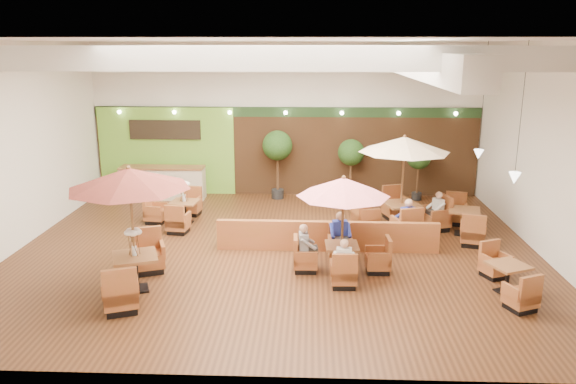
# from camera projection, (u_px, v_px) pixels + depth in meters

# --- Properties ---
(room) EXTENTS (14.04, 14.00, 5.52)m
(room) POSITION_uv_depth(u_px,v_px,m) (287.00, 111.00, 15.46)
(room) COLOR #381E0F
(room) RESTS_ON ground
(service_counter) EXTENTS (3.00, 0.75, 1.18)m
(service_counter) POSITION_uv_depth(u_px,v_px,m) (163.00, 183.00, 20.17)
(service_counter) COLOR beige
(service_counter) RESTS_ON ground
(booth_divider) EXTENTS (5.96, 0.24, 0.83)m
(booth_divider) POSITION_uv_depth(u_px,v_px,m) (327.00, 236.00, 15.07)
(booth_divider) COLOR brown
(booth_divider) RESTS_ON ground
(table_0) EXTENTS (2.68, 3.01, 2.89)m
(table_0) POSITION_uv_depth(u_px,v_px,m) (130.00, 197.00, 12.20)
(table_0) COLOR brown
(table_0) RESTS_ON ground
(table_1) EXTENTS (2.36, 2.36, 2.42)m
(table_1) POSITION_uv_depth(u_px,v_px,m) (343.00, 206.00, 13.35)
(table_1) COLOR brown
(table_1) RESTS_ON ground
(table_2) EXTENTS (2.97, 2.97, 2.88)m
(table_2) POSITION_uv_depth(u_px,v_px,m) (403.00, 167.00, 16.41)
(table_2) COLOR brown
(table_2) RESTS_ON ground
(table_3) EXTENTS (1.70, 2.49, 1.50)m
(table_3) POSITION_uv_depth(u_px,v_px,m) (177.00, 210.00, 17.38)
(table_3) COLOR brown
(table_3) RESTS_ON ground
(table_4) EXTENTS (1.01, 2.45, 0.86)m
(table_4) POSITION_uv_depth(u_px,v_px,m) (507.00, 279.00, 12.53)
(table_4) COLOR brown
(table_4) RESTS_ON ground
(table_5) EXTENTS (1.06, 2.71, 0.97)m
(table_5) POSITION_uv_depth(u_px,v_px,m) (463.00, 222.00, 16.40)
(table_5) COLOR brown
(table_5) RESTS_ON ground
(topiary_0) EXTENTS (1.06, 1.06, 2.47)m
(topiary_0) POSITION_uv_depth(u_px,v_px,m) (277.00, 148.00, 19.88)
(topiary_0) COLOR black
(topiary_0) RESTS_ON ground
(topiary_1) EXTENTS (0.94, 0.94, 2.18)m
(topiary_1) POSITION_uv_depth(u_px,v_px,m) (351.00, 155.00, 19.83)
(topiary_1) COLOR black
(topiary_1) RESTS_ON ground
(topiary_2) EXTENTS (0.85, 0.85, 1.97)m
(topiary_2) POSITION_uv_depth(u_px,v_px,m) (419.00, 160.00, 19.78)
(topiary_2) COLOR black
(topiary_2) RESTS_ON ground
(diner_0) EXTENTS (0.36, 0.30, 0.71)m
(diner_0) POSITION_uv_depth(u_px,v_px,m) (344.00, 257.00, 12.74)
(diner_0) COLOR silver
(diner_0) RESTS_ON ground
(diner_1) EXTENTS (0.40, 0.33, 0.78)m
(diner_1) POSITION_uv_depth(u_px,v_px,m) (340.00, 231.00, 14.44)
(diner_1) COLOR #2739AB
(diner_1) RESTS_ON ground
(diner_2) EXTENTS (0.32, 0.38, 0.75)m
(diner_2) POSITION_uv_depth(u_px,v_px,m) (306.00, 243.00, 13.62)
(diner_2) COLOR gray
(diner_2) RESTS_ON ground
(diner_3) EXTENTS (0.44, 0.42, 0.79)m
(diner_3) POSITION_uv_depth(u_px,v_px,m) (407.00, 216.00, 15.69)
(diner_3) COLOR #2739AB
(diner_3) RESTS_ON ground
(diner_4) EXTENTS (0.37, 0.40, 0.73)m
(diner_4) POSITION_uv_depth(u_px,v_px,m) (437.00, 207.00, 16.68)
(diner_4) COLOR silver
(diner_4) RESTS_ON ground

